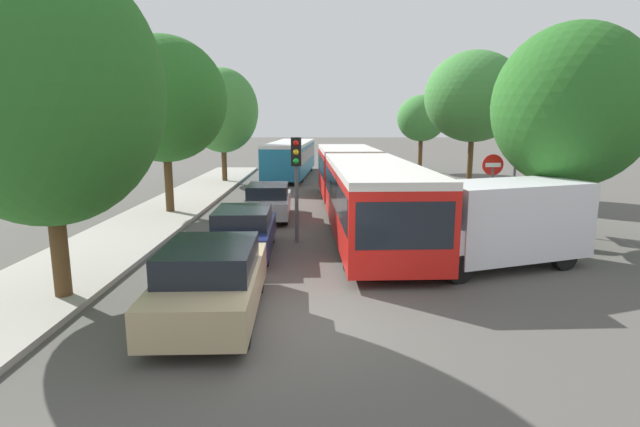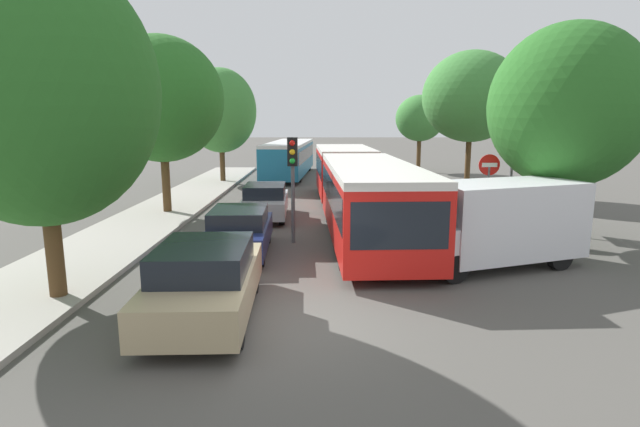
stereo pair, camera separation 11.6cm
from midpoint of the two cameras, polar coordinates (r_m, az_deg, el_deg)
name	(u,v)px [view 2 (the right image)]	position (r m, az deg, el deg)	size (l,w,h in m)	color
ground_plane	(309,322)	(10.14, -0.91, -12.30)	(200.00, 200.00, 0.00)	#4F4C47
kerb_strip_left	(172,207)	(23.45, -16.38, 0.76)	(3.20, 35.64, 0.14)	#9E998E
articulated_bus	(358,183)	(19.87, 4.56, 3.54)	(3.33, 17.37, 2.57)	red
city_bus_rear	(291,156)	(35.12, -3.29, 6.54)	(3.18, 11.27, 2.40)	teal
queued_car_tan	(207,280)	(10.33, -12.49, -7.48)	(2.02, 4.50, 1.54)	tan
queued_car_navy	(241,231)	(14.93, -8.80, -1.99)	(1.83, 4.06, 1.39)	navy
queued_car_silver	(267,201)	(20.21, -5.93, 1.42)	(1.83, 4.06, 1.39)	#B7BABF
white_van	(498,222)	(14.27, 19.91, -0.91)	(5.36, 3.51, 2.31)	silver
traffic_light	(294,166)	(15.87, -2.77, 5.43)	(0.32, 0.36, 3.40)	#56595E
no_entry_sign	(490,183)	(17.60, 19.02, 3.35)	(0.70, 0.08, 2.82)	#56595E
direction_sign_post	(514,158)	(19.39, 21.45, 5.88)	(0.33, 1.39, 3.60)	#56595E
tree_left_near	(42,97)	(12.04, -28.95, 11.59)	(4.86, 4.86, 7.40)	#51381E
tree_left_mid	(165,103)	(21.71, -17.17, 12.01)	(5.04, 5.04, 7.28)	#51381E
tree_left_far	(223,113)	(31.90, -10.94, 11.24)	(4.39, 4.39, 7.04)	#51381E
tree_right_near	(569,111)	(17.09, 26.77, 10.46)	(4.69, 4.69, 6.82)	#51381E
tree_right_mid	(472,99)	(26.85, 17.07, 12.40)	(4.90, 4.90, 7.34)	#51381E
tree_right_far	(422,118)	(38.50, 11.62, 10.60)	(3.61, 3.61, 5.72)	#51381E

